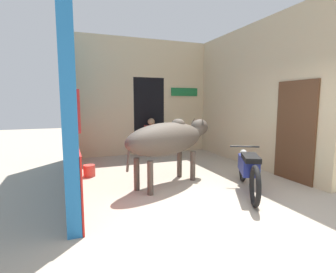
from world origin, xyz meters
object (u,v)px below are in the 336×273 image
(shopkeeper_seated, at_px, (152,136))
(plastic_stool, at_px, (159,147))
(cow, at_px, (170,139))
(motorcycle_near, at_px, (248,168))
(bucket, at_px, (89,171))

(shopkeeper_seated, relative_size, plastic_stool, 2.84)
(cow, distance_m, motorcycle_near, 1.60)
(shopkeeper_seated, distance_m, bucket, 2.68)
(shopkeeper_seated, xyz_separation_m, bucket, (-2.02, -1.69, -0.48))
(shopkeeper_seated, bearing_deg, bucket, -139.98)
(motorcycle_near, bearing_deg, cow, 139.75)
(cow, xyz_separation_m, shopkeeper_seated, (0.53, 2.85, -0.32))
(shopkeeper_seated, height_order, bucket, shopkeeper_seated)
(shopkeeper_seated, bearing_deg, plastic_stool, 31.29)
(plastic_stool, distance_m, bucket, 3.01)
(cow, height_order, bucket, cow)
(motorcycle_near, xyz_separation_m, plastic_stool, (-0.31, 4.03, -0.23))
(motorcycle_near, distance_m, bucket, 3.42)
(cow, distance_m, plastic_stool, 3.24)
(plastic_stool, height_order, bucket, plastic_stool)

